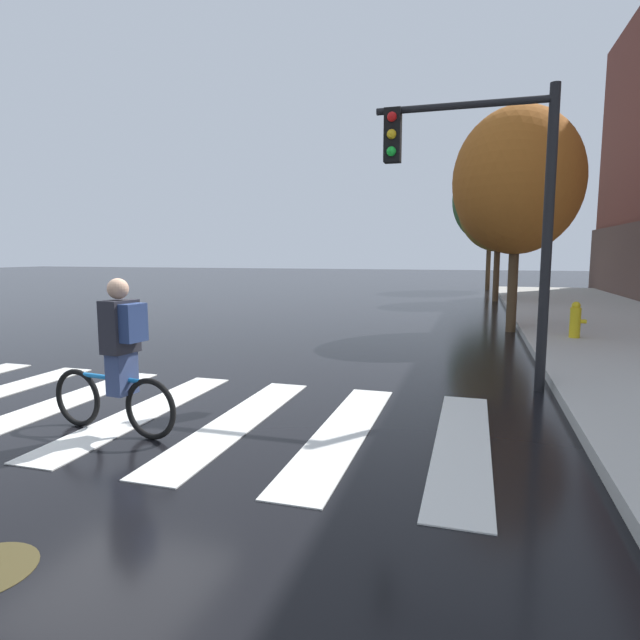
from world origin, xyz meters
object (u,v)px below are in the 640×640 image
fire_hydrant (575,320)px  street_tree_near (517,181)px  traffic_light_near (486,188)px  street_tree_mid (499,205)px  cyclist (119,358)px  street_tree_far (491,200)px

fire_hydrant → street_tree_near: size_ratio=0.14×
street_tree_near → fire_hydrant: bearing=-52.9°
traffic_light_near → street_tree_mid: 14.74m
traffic_light_near → cyclist: bearing=-139.1°
fire_hydrant → street_tree_far: street_tree_far is taller
street_tree_mid → street_tree_near: bearing=-89.6°
cyclist → street_tree_mid: street_tree_mid is taller
cyclist → fire_hydrant: cyclist is taller
street_tree_near → street_tree_mid: size_ratio=0.95×
street_tree_far → street_tree_mid: bearing=-88.7°
street_tree_far → traffic_light_near: bearing=-91.5°
street_tree_near → street_tree_far: (-0.22, 15.79, 1.09)m
fire_hydrant → street_tree_mid: 10.96m
street_tree_near → street_tree_mid: bearing=90.4°
street_tree_near → street_tree_far: street_tree_far is taller
traffic_light_near → street_tree_far: bearing=88.5°
traffic_light_near → fire_hydrant: 5.31m
street_tree_near → street_tree_far: size_ratio=0.77×
fire_hydrant → street_tree_far: (-1.42, 17.37, 4.24)m
fire_hydrant → street_tree_mid: (-1.26, 10.36, 3.34)m
street_tree_mid → street_tree_far: street_tree_far is taller
cyclist → fire_hydrant: bearing=52.9°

